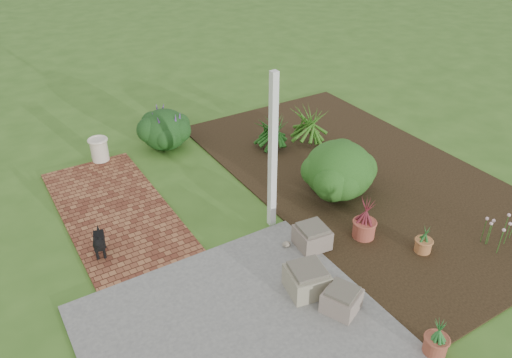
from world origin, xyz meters
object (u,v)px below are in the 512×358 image
cream_ceramic_urn (99,150)px  evergreen_shrub (339,169)px  stone_trough_near (341,301)px  black_dog (99,242)px

cream_ceramic_urn → evergreen_shrub: 4.52m
stone_trough_near → black_dog: bearing=130.9°
cream_ceramic_urn → evergreen_shrub: (3.10, -3.28, 0.27)m
black_dog → cream_ceramic_urn: (0.83, 2.78, -0.03)m
black_dog → cream_ceramic_urn: 2.90m
stone_trough_near → cream_ceramic_urn: (-1.43, 5.39, 0.08)m
black_dog → cream_ceramic_urn: bearing=89.4°
evergreen_shrub → cream_ceramic_urn: bearing=133.4°
stone_trough_near → cream_ceramic_urn: size_ratio=0.96×
black_dog → cream_ceramic_urn: cream_ceramic_urn is taller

